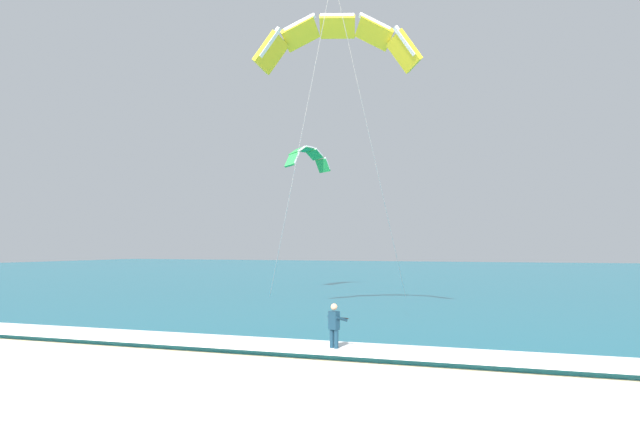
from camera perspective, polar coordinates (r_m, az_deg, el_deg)
The scene contains 6 objects.
sea at distance 80.40m, azimuth 17.76°, elevation -5.06°, with size 200.00×120.00×0.20m, color #146075.
surf_foam at distance 22.10m, azimuth 7.11°, elevation -11.46°, with size 200.00×2.76×0.04m, color white.
surfboard at distance 22.66m, azimuth 1.18°, elevation -11.76°, with size 0.98×1.46×0.09m.
kitesurfer at distance 22.55m, azimuth 1.21°, elevation -9.46°, with size 0.66×0.65×1.69m.
kite_primary at distance 33.88m, azimuth 1.45°, elevation 14.34°, with size 7.57×10.80×13.53m.
kite_distant at distance 52.11m, azimuth -1.09°, elevation 4.79°, with size 1.91×5.03×1.82m.
Camera 1 is at (5.50, -9.17, 3.59)m, focal length 38.31 mm.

